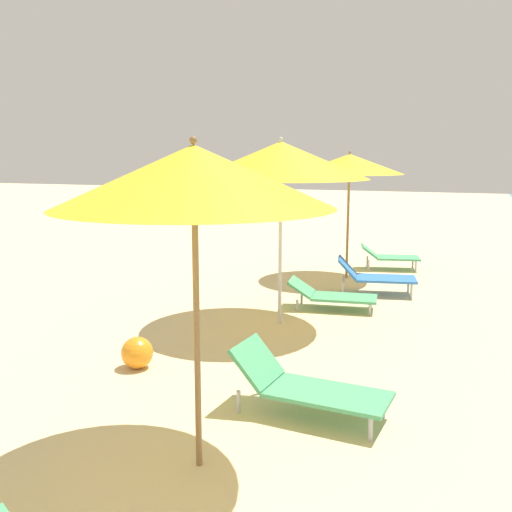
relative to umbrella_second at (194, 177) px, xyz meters
name	(u,v)px	position (x,y,z in m)	size (l,w,h in m)	color
umbrella_second	(194,177)	(0.00, 0.00, 0.00)	(2.13, 2.13, 2.61)	olive
lounger_second_shoreside	(306,385)	(0.56, 1.19, -2.02)	(1.55, 0.73, 0.65)	#4CA572
umbrella_third	(281,160)	(-0.62, 3.99, 0.09)	(2.53, 2.53, 2.73)	silver
lounger_third_shoreside	(331,295)	(-0.09, 5.06, -2.07)	(1.48, 0.76, 0.48)	#4CA572
umbrella_farthest	(349,164)	(-0.35, 7.56, -0.02)	(2.14, 2.14, 2.56)	olive
lounger_farthest_shoreside	(389,256)	(0.35, 8.75, -2.02)	(1.35, 0.85, 0.54)	#4CA572
lounger_farthest_inland	(374,276)	(0.40, 6.34, -1.98)	(1.48, 0.90, 0.66)	blue
beach_ball	(137,353)	(-1.63, 1.69, -2.13)	(0.38, 0.38, 0.38)	orange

